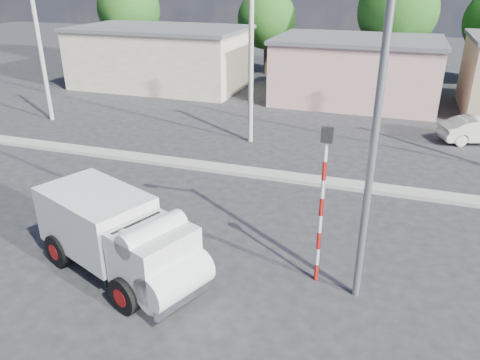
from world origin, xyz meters
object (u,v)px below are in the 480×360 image
(cyclist, at_px, (131,271))
(car_cream, at_px, (480,130))
(traffic_pole, at_px, (322,195))
(streetlight, at_px, (370,110))
(truck, at_px, (119,236))
(bicycle, at_px, (133,285))

(cyclist, xyz_separation_m, car_cream, (9.89, 16.31, -0.26))
(traffic_pole, bearing_deg, streetlight, -17.73)
(truck, height_order, car_cream, truck)
(bicycle, height_order, cyclist, cyclist)
(cyclist, height_order, traffic_pole, traffic_pole)
(traffic_pole, height_order, streetlight, streetlight)
(truck, xyz_separation_m, streetlight, (6.09, 1.14, 3.74))
(truck, height_order, bicycle, truck)
(traffic_pole, distance_m, streetlight, 2.56)
(traffic_pole, bearing_deg, bicycle, -151.14)
(truck, relative_size, car_cream, 1.47)
(truck, xyz_separation_m, bicycle, (0.87, -0.92, -0.77))
(bicycle, distance_m, cyclist, 0.44)
(cyclist, bearing_deg, car_cream, -30.51)
(car_cream, bearing_deg, cyclist, 128.08)
(traffic_pole, bearing_deg, truck, -164.34)
(cyclist, bearing_deg, streetlight, -67.74)
(truck, relative_size, traffic_pole, 1.30)
(car_cream, height_order, traffic_pole, traffic_pole)
(cyclist, bearing_deg, traffic_pole, -60.42)
(truck, distance_m, traffic_pole, 5.53)
(bicycle, bearing_deg, truck, 44.23)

